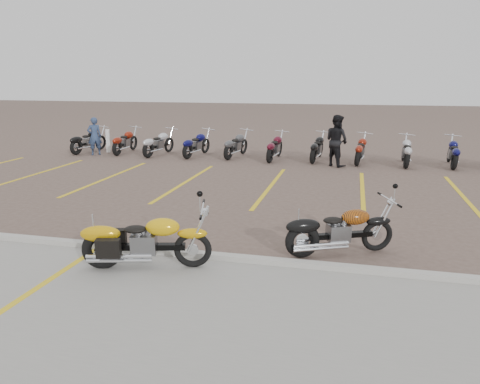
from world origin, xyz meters
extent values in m
plane|color=#6E584F|center=(0.00, 0.00, 0.00)|extent=(100.00, 100.00, 0.00)
cube|color=#9E9B93|center=(0.00, -4.50, 0.01)|extent=(60.00, 5.00, 0.01)
cube|color=#ADAAA3|center=(0.00, -2.00, 0.06)|extent=(60.00, 0.18, 0.12)
cube|color=yellow|center=(-2.30, -4.50, 0.01)|extent=(0.12, 5.00, 0.00)
torus|color=black|center=(-0.21, -2.45, 0.32)|extent=(0.66, 0.27, 0.65)
torus|color=black|center=(-1.71, -2.83, 0.32)|extent=(0.71, 0.33, 0.69)
cube|color=black|center=(-0.96, -2.64, 0.38)|extent=(1.29, 0.44, 0.10)
cube|color=slate|center=(-1.01, -2.65, 0.44)|extent=(0.48, 0.39, 0.34)
ellipsoid|color=#E8AF0C|center=(-0.69, -2.57, 0.74)|extent=(0.64, 0.45, 0.30)
ellipsoid|color=black|center=(-1.14, -2.69, 0.70)|extent=(0.44, 0.35, 0.12)
torus|color=black|center=(2.88, -0.90, 0.30)|extent=(0.60, 0.35, 0.61)
torus|color=black|center=(1.55, -1.52, 0.30)|extent=(0.66, 0.42, 0.65)
cube|color=black|center=(2.21, -1.21, 0.36)|extent=(1.16, 0.62, 0.09)
cube|color=slate|center=(2.17, -1.23, 0.42)|extent=(0.48, 0.42, 0.32)
ellipsoid|color=black|center=(2.45, -1.09, 0.70)|extent=(0.62, 0.51, 0.28)
ellipsoid|color=black|center=(2.06, -1.28, 0.66)|extent=(0.44, 0.38, 0.11)
imported|color=navy|center=(-8.26, 8.12, 0.80)|extent=(0.69, 0.67, 1.59)
imported|color=black|center=(1.77, 7.88, 0.95)|extent=(1.16, 1.15, 1.89)
cube|color=white|center=(-8.11, 8.93, 0.50)|extent=(0.19, 0.19, 1.00)
camera|label=1|loc=(2.35, -9.58, 3.20)|focal=35.00mm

